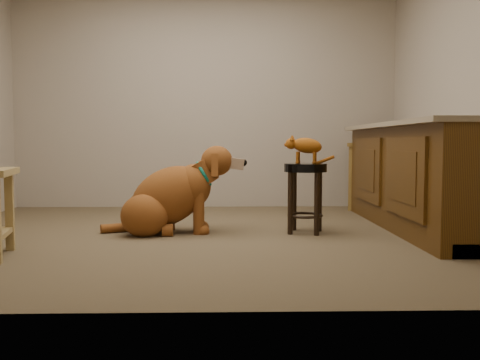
{
  "coord_description": "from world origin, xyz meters",
  "views": [
    {
      "loc": [
        0.25,
        -4.37,
        0.77
      ],
      "look_at": [
        0.36,
        0.14,
        0.45
      ],
      "focal_mm": 40.0,
      "sensor_mm": 36.0,
      "label": 1
    }
  ],
  "objects_px": {
    "padded_stool": "(305,184)",
    "golden_retriever": "(170,198)",
    "wood_stool": "(366,175)",
    "tabby_kitten": "(304,146)"
  },
  "relations": [
    {
      "from": "golden_retriever",
      "to": "wood_stool",
      "type": "bearing_deg",
      "value": 33.37
    },
    {
      "from": "padded_stool",
      "to": "tabby_kitten",
      "type": "relative_size",
      "value": 1.38
    },
    {
      "from": "golden_retriever",
      "to": "tabby_kitten",
      "type": "xyz_separation_m",
      "value": [
        1.14,
        -0.03,
        0.44
      ]
    },
    {
      "from": "wood_stool",
      "to": "golden_retriever",
      "type": "relative_size",
      "value": 0.61
    },
    {
      "from": "wood_stool",
      "to": "tabby_kitten",
      "type": "height_order",
      "value": "tabby_kitten"
    },
    {
      "from": "padded_stool",
      "to": "tabby_kitten",
      "type": "xyz_separation_m",
      "value": [
        -0.01,
        0.0,
        0.32
      ]
    },
    {
      "from": "wood_stool",
      "to": "padded_stool",
      "type": "bearing_deg",
      "value": -120.57
    },
    {
      "from": "padded_stool",
      "to": "golden_retriever",
      "type": "xyz_separation_m",
      "value": [
        -1.15,
        0.03,
        -0.12
      ]
    },
    {
      "from": "padded_stool",
      "to": "golden_retriever",
      "type": "height_order",
      "value": "golden_retriever"
    },
    {
      "from": "padded_stool",
      "to": "wood_stool",
      "type": "relative_size",
      "value": 0.77
    }
  ]
}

